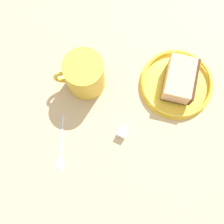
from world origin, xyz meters
The scene contains 6 objects.
ground_plane centered at (0.00, 0.00, -1.50)cm, with size 128.00×128.00×3.01cm, color tan.
small_plate centered at (-10.93, -1.45, 0.87)cm, with size 17.26×17.26×1.78cm.
cake_slice centered at (-11.17, -1.33, 3.40)cm, with size 10.09×11.60×4.87cm.
tea_mug centered at (9.66, -6.33, 4.99)cm, with size 11.28×8.69×9.81cm.
teaspoon centered at (18.43, 9.06, 0.35)cm, with size 4.16×12.50×0.80cm.
sugar_cube centered at (4.01, 7.31, 1.00)cm, with size 2.00×2.00×2.00cm, color white.
Camera 1 is at (8.69, 17.89, 62.71)cm, focal length 45.15 mm.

